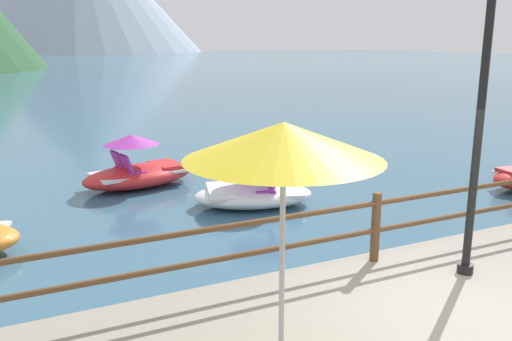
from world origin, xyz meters
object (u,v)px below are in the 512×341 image
lamp_post (486,61)px  pedal_boat_0 (254,187)px  beach_umbrella (283,145)px  pedal_boat_1 (138,170)px

lamp_post → pedal_boat_0: bearing=97.8°
lamp_post → pedal_boat_0: size_ratio=1.65×
beach_umbrella → pedal_boat_0: bearing=67.1°
pedal_boat_1 → pedal_boat_0: bearing=-54.4°
pedal_boat_0 → pedal_boat_1: pedal_boat_1 is taller
lamp_post → pedal_boat_0: 5.61m
beach_umbrella → pedal_boat_1: beach_umbrella is taller
pedal_boat_0 → beach_umbrella: bearing=-112.9°
pedal_boat_0 → pedal_boat_1: size_ratio=0.96×
lamp_post → pedal_boat_1: 8.19m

